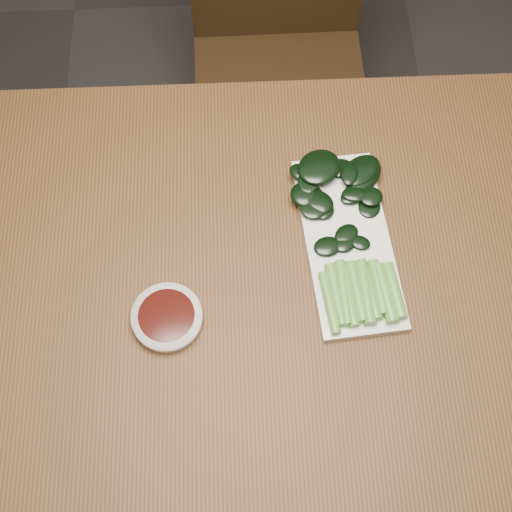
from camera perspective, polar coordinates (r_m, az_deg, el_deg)
name	(u,v)px	position (r m, az deg, el deg)	size (l,w,h in m)	color
ground	(257,397)	(1.85, 0.11, -11.19)	(6.00, 6.00, 0.00)	#292727
table	(258,298)	(1.21, 0.17, -3.37)	(1.40, 0.80, 0.75)	#4C2F15
chair_far	(279,55)	(1.74, 1.88, 15.79)	(0.41, 0.41, 0.89)	black
sauce_bowl	(167,318)	(1.11, -7.12, -4.92)	(0.11, 0.11, 0.02)	silver
serving_plate	(348,242)	(1.17, 7.34, 1.08)	(0.17, 0.34, 0.01)	silver
gai_lan	(348,231)	(1.16, 7.40, 1.97)	(0.18, 0.34, 0.03)	#559634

